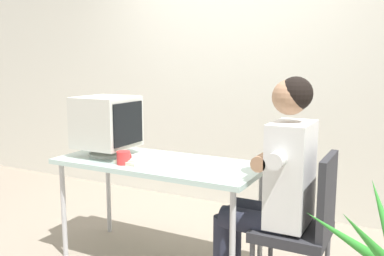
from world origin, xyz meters
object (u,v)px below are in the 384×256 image
at_px(desk, 159,169).
at_px(person_seated, 275,180).
at_px(crt_monitor, 107,123).
at_px(keyboard, 143,157).
at_px(desk_mug, 124,158).
at_px(office_chair, 304,222).

distance_m(desk, person_seated, 0.83).
height_order(crt_monitor, keyboard, crt_monitor).
bearing_deg(keyboard, desk_mug, -101.64).
xyz_separation_m(desk, person_seated, (0.83, -0.04, 0.04)).
bearing_deg(person_seated, desk_mug, -171.74).
height_order(keyboard, person_seated, person_seated).
relative_size(keyboard, desk_mug, 4.10).
bearing_deg(desk, keyboard, -174.51).
relative_size(crt_monitor, keyboard, 1.04).
distance_m(crt_monitor, office_chair, 1.51).
bearing_deg(person_seated, keyboard, 178.42).
relative_size(person_seated, desk_mug, 13.22).
distance_m(desk, office_chair, 1.03).
bearing_deg(desk_mug, keyboard, 78.36).
bearing_deg(desk, office_chair, -2.16).
height_order(person_seated, desk_mug, person_seated).
xyz_separation_m(crt_monitor, office_chair, (1.44, -0.01, -0.48)).
xyz_separation_m(office_chair, person_seated, (-0.18, -0.00, 0.22)).
distance_m(keyboard, office_chair, 1.17).
bearing_deg(office_chair, keyboard, 178.68).
height_order(desk, crt_monitor, crt_monitor).
height_order(keyboard, office_chair, office_chair).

